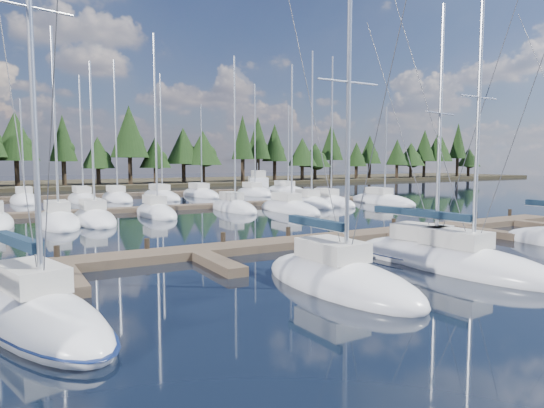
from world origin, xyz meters
TOP-DOWN VIEW (x-y plane):
  - ground at (0.00, 30.00)m, footprint 260.00×260.00m
  - far_shore at (0.00, 90.00)m, footprint 220.00×30.00m
  - main_dock at (0.00, 17.36)m, footprint 44.00×6.13m
  - back_docks at (0.00, 49.58)m, footprint 50.00×21.80m
  - front_sailboat_1 at (-13.36, 10.79)m, footprint 4.70×8.71m
  - front_sailboat_2 at (-3.47, 9.89)m, footprint 3.30×8.11m
  - front_sailboat_3 at (2.74, 9.43)m, footprint 3.53×8.75m
  - front_sailboat_4 at (2.83, 11.43)m, footprint 4.64×8.27m
  - back_sailboat_rows at (1.25, 44.92)m, footprint 45.84×32.31m
  - motor_yacht_right at (18.72, 57.65)m, footprint 7.42×10.84m
  - tree_line at (-3.91, 80.26)m, footprint 187.97×11.51m

SIDE VIEW (x-z plane):
  - ground at x=0.00m, z-range 0.00..0.00m
  - back_docks at x=0.00m, z-range 0.00..0.40m
  - main_dock at x=0.00m, z-range -0.25..0.65m
  - back_sailboat_rows at x=1.25m, z-range -8.06..8.60m
  - front_sailboat_4 at x=2.83m, z-range -5.82..6.37m
  - front_sailboat_3 at x=2.74m, z-range -6.23..6.80m
  - front_sailboat_2 at x=-3.47m, z-range -6.39..6.95m
  - far_shore at x=0.00m, z-range 0.00..0.60m
  - front_sailboat_1 at x=-13.36m, z-range -7.52..8.14m
  - motor_yacht_right at x=18.72m, z-range -2.03..3.15m
  - tree_line at x=-3.91m, z-range 0.86..14.10m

